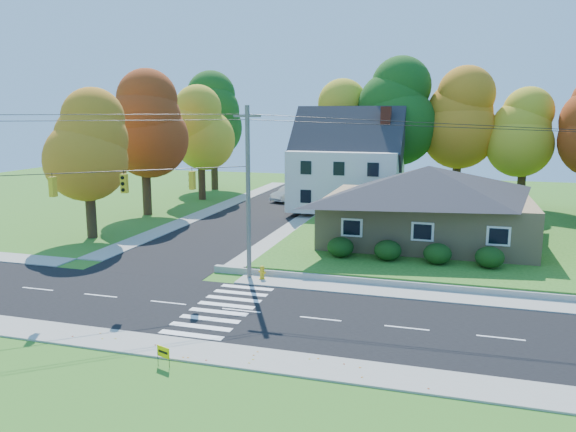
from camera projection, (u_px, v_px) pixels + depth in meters
name	position (u px, v px, depth m)	size (l,w,h in m)	color
ground	(241.00, 311.00, 27.58)	(120.00, 120.00, 0.00)	#3D7923
road_main	(241.00, 311.00, 27.57)	(90.00, 8.00, 0.02)	black
road_cross	(261.00, 212.00, 54.31)	(8.00, 44.00, 0.02)	black
sidewalk_north	(273.00, 281.00, 32.28)	(90.00, 2.00, 0.08)	#9C9A90
sidewalk_south	(197.00, 351.00, 22.85)	(90.00, 2.00, 0.08)	#9C9A90
lawn	(494.00, 234.00, 43.71)	(30.00, 30.00, 0.50)	#3D7923
ranch_house	(427.00, 203.00, 39.83)	(14.60, 10.60, 5.40)	tan
colonial_house	(348.00, 166.00, 53.12)	(10.40, 8.40, 9.60)	silver
hedge_row	(412.00, 252.00, 34.52)	(10.70, 1.70, 1.27)	#163A10
traffic_infrastructure	(247.00, 203.00, 27.95)	(38.10, 10.66, 10.00)	#666059
tree_lot_0	(340.00, 124.00, 58.66)	(6.72, 6.72, 12.51)	#3F2A19
tree_lot_1	(397.00, 112.00, 55.81)	(7.84, 7.84, 14.60)	#3F2A19
tree_lot_2	(460.00, 118.00, 55.20)	(7.28, 7.28, 13.56)	#3F2A19
tree_lot_3	(525.00, 133.00, 52.83)	(6.16, 6.16, 11.47)	#3F2A19
tree_west_0	(87.00, 145.00, 42.30)	(6.16, 6.16, 11.47)	#3F2A19
tree_west_1	(144.00, 124.00, 51.77)	(7.28, 7.28, 13.56)	#3F2A19
tree_west_2	(200.00, 129.00, 61.04)	(6.72, 6.72, 12.51)	#3F2A19
tree_west_3	(213.00, 116.00, 68.90)	(7.84, 7.84, 14.60)	#3F2A19
white_car	(289.00, 194.00, 61.21)	(1.66, 4.77, 1.57)	silver
fire_hydrant	(262.00, 273.00, 32.56)	(0.49, 0.38, 0.86)	gold
yard_sign	(163.00, 352.00, 21.45)	(0.63, 0.25, 0.82)	black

